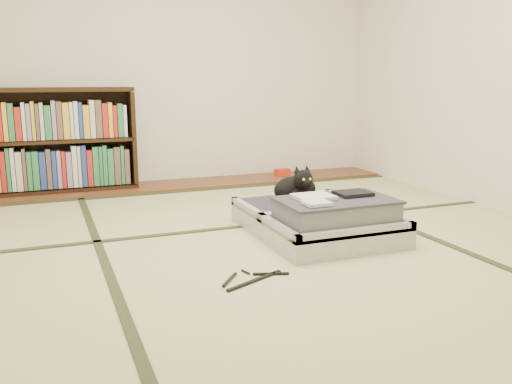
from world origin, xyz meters
name	(u,v)px	position (x,y,z in m)	size (l,w,h in m)	color
floor	(269,242)	(0.00, 0.00, 0.00)	(4.50, 4.50, 0.00)	#C2B781
wood_strip	(188,184)	(0.00, 2.00, 0.01)	(4.00, 0.50, 0.02)	brown
red_item	(282,172)	(1.01, 2.03, 0.06)	(0.15, 0.09, 0.07)	red
tatami_borders	(242,223)	(0.00, 0.49, 0.00)	(4.00, 4.50, 0.01)	#2D381E
bookcase	(60,142)	(-1.12, 2.07, 0.45)	(1.29, 0.30, 0.92)	black
suitcase	(319,219)	(0.36, 0.02, 0.11)	(0.80, 1.06, 0.31)	silver
cat	(297,189)	(0.34, 0.31, 0.26)	(0.35, 0.36, 0.29)	black
cable_coil	(318,199)	(0.52, 0.34, 0.16)	(0.11, 0.11, 0.03)	white
hanger	(253,278)	(-0.33, -0.56, 0.01)	(0.38, 0.25, 0.01)	black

